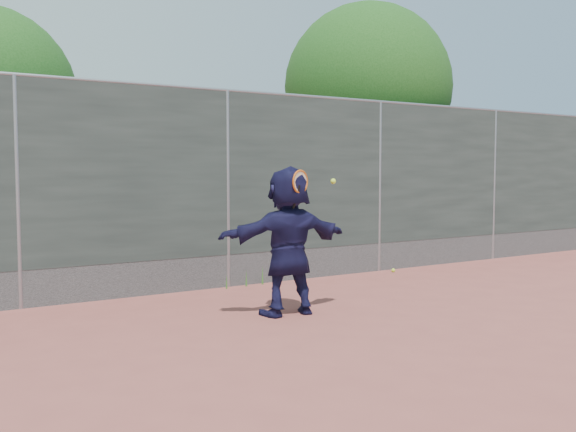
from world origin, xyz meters
TOP-DOWN VIEW (x-y plane):
  - ground at (0.00, 0.00)m, footprint 80.00×80.00m
  - player at (-0.23, 1.39)m, footprint 1.75×0.71m
  - ball_ground at (3.11, 3.23)m, footprint 0.07×0.07m
  - fence at (-0.00, 3.50)m, footprint 20.00×0.06m
  - swing_action at (-0.14, 1.19)m, footprint 0.66×0.15m
  - tree_right at (4.68, 5.75)m, footprint 3.78×3.60m
  - weed_clump at (0.29, 3.38)m, footprint 0.68×0.07m

SIDE VIEW (x-z plane):
  - ground at x=0.00m, z-range 0.00..0.00m
  - ball_ground at x=3.11m, z-range 0.00..0.07m
  - weed_clump at x=0.29m, z-range -0.02..0.28m
  - player at x=-0.23m, z-range 0.00..1.84m
  - fence at x=0.00m, z-range 0.07..3.09m
  - swing_action at x=-0.14m, z-range 1.38..1.89m
  - tree_right at x=4.68m, z-range 0.80..6.19m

